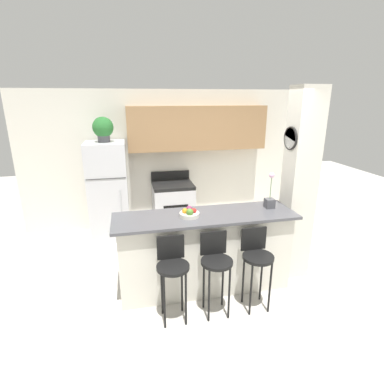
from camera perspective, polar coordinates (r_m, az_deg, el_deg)
ground_plane at (r=4.18m, az=2.39°, el=-17.56°), size 14.00×14.00×0.00m
wall_back at (r=5.65m, az=-1.45°, el=8.66°), size 5.60×0.38×2.55m
pillar_right at (r=4.19m, az=19.68°, el=1.00°), size 0.38×0.32×2.55m
counter_bar at (r=3.90m, az=2.49°, el=-11.30°), size 2.26×0.64×1.03m
refrigerator at (r=5.41m, az=-15.61°, el=0.21°), size 0.66×0.69×1.70m
stove_range at (r=5.60m, az=-3.61°, el=-2.78°), size 0.73×0.65×1.07m
bar_stool_left at (r=3.35m, az=-3.74°, el=-14.08°), size 0.36×0.36×0.97m
bar_stool_mid at (r=3.44m, az=4.56°, el=-13.16°), size 0.36×0.36×0.97m
bar_stool_right at (r=3.60m, az=12.22°, el=-12.07°), size 0.36×0.36×0.97m
potted_plant_on_fridge at (r=5.21m, az=-16.59°, el=11.53°), size 0.34×0.34×0.41m
orchid_vase at (r=4.00m, az=14.62°, el=-1.16°), size 0.11×0.11×0.47m
fruit_bowl at (r=3.61m, az=-0.50°, el=-4.04°), size 0.24×0.24×0.12m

